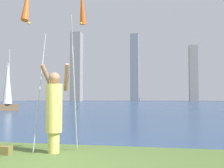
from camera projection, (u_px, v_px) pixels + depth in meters
ground at (152, 104)px, 54.53m from camera, size 120.00×138.00×0.12m
person at (54, 108)px, 6.00m from camera, size 0.75×0.55×2.04m
kite_flag_left at (28, 6)px, 5.73m from camera, size 0.16×1.13×3.84m
kite_flag_right at (82, 10)px, 6.72m from camera, size 0.16×0.99×4.13m
bag at (5, 150)px, 5.78m from camera, size 0.29×0.19×0.19m
sailboat_0 at (8, 86)px, 26.12m from camera, size 1.59×1.76×6.16m
sailboat_1 at (54, 95)px, 62.01m from camera, size 2.57×3.16×4.68m
skyline_tower_0 at (76, 67)px, 106.64m from camera, size 4.26×4.07×27.91m
skyline_tower_1 at (135, 68)px, 104.82m from camera, size 3.26×4.25×26.69m
skyline_tower_2 at (193, 73)px, 96.85m from camera, size 3.03×3.66×20.61m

